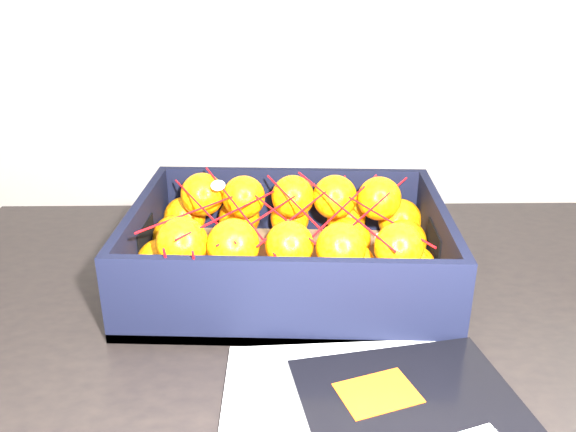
{
  "coord_description": "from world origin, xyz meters",
  "views": [
    {
      "loc": [
        -0.05,
        -0.43,
        1.16
      ],
      "look_at": [
        -0.07,
        0.27,
        0.86
      ],
      "focal_mm": 37.26,
      "sensor_mm": 36.0,
      "label": 1
    }
  ],
  "objects": [
    {
      "name": "table",
      "position": [
        0.03,
        0.17,
        0.65
      ],
      "size": [
        1.24,
        0.86,
        0.75
      ],
      "color": "black",
      "rests_on": "ground"
    },
    {
      "name": "produce_crate",
      "position": [
        -0.07,
        0.3,
        0.78
      ],
      "size": [
        0.41,
        0.31,
        0.11
      ],
      "color": "#8C5E41",
      "rests_on": "table"
    },
    {
      "name": "clementine_heap",
      "position": [
        -0.07,
        0.3,
        0.81
      ],
      "size": [
        0.4,
        0.29,
        0.11
      ],
      "color": "orange",
      "rests_on": "produce_crate"
    },
    {
      "name": "mesh_net",
      "position": [
        -0.08,
        0.28,
        0.86
      ],
      "size": [
        0.34,
        0.28,
        0.09
      ],
      "color": "red",
      "rests_on": "clementine_heap"
    }
  ]
}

